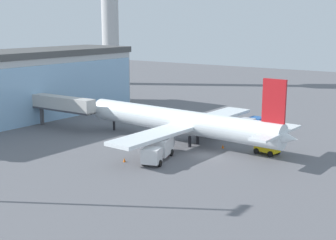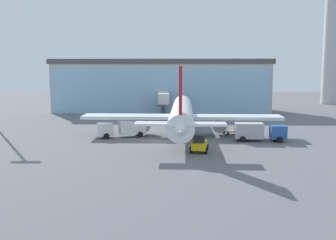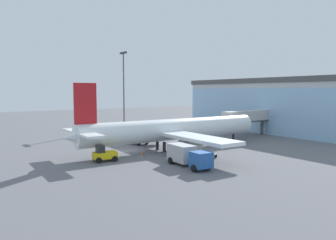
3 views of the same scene
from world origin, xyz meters
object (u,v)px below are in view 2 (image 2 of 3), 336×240
(catering_truck, at_px, (124,128))
(safety_cone_nose, at_px, (190,140))
(airplane, at_px, (182,114))
(pushback_tug, at_px, (199,144))
(fuel_truck, at_px, (258,131))
(baggage_cart, at_px, (232,131))
(safety_cone_wingtip, at_px, (106,132))
(jet_bridge, at_px, (163,98))
(control_tower, at_px, (333,18))

(catering_truck, distance_m, safety_cone_nose, 10.98)
(airplane, xyz_separation_m, pushback_tug, (1.69, -12.85, -2.31))
(fuel_truck, xyz_separation_m, baggage_cart, (-2.77, 5.97, -0.97))
(catering_truck, distance_m, safety_cone_wingtip, 4.71)
(catering_truck, relative_size, safety_cone_nose, 13.86)
(catering_truck, xyz_separation_m, baggage_cart, (17.21, 2.35, -0.97))
(jet_bridge, relative_size, catering_truck, 1.80)
(control_tower, relative_size, airplane, 1.10)
(jet_bridge, height_order, control_tower, control_tower)
(catering_truck, distance_m, fuel_truck, 20.30)
(fuel_truck, bearing_deg, safety_cone_wingtip, 168.42)
(catering_truck, bearing_deg, safety_cone_nose, 139.50)
(airplane, distance_m, safety_cone_nose, 7.01)
(baggage_cart, bearing_deg, fuel_truck, -83.52)
(catering_truck, height_order, pushback_tug, catering_truck)
(fuel_truck, relative_size, pushback_tug, 2.15)
(control_tower, distance_m, pushback_tug, 84.47)
(fuel_truck, relative_size, safety_cone_nose, 13.56)
(airplane, relative_size, pushback_tug, 10.64)
(control_tower, height_order, safety_cone_nose, control_tower)
(baggage_cart, bearing_deg, catering_truck, 169.37)
(control_tower, xyz_separation_m, airplane, (-46.47, -54.57, -21.85))
(pushback_tug, bearing_deg, baggage_cart, -16.02)
(catering_truck, bearing_deg, safety_cone_wingtip, -61.51)
(jet_bridge, height_order, airplane, airplane)
(control_tower, relative_size, fuel_truck, 5.42)
(baggage_cart, distance_m, safety_cone_wingtip, 20.49)
(airplane, bearing_deg, pushback_tug, -169.38)
(safety_cone_nose, bearing_deg, safety_cone_wingtip, 150.56)
(control_tower, bearing_deg, catering_truck, -134.50)
(control_tower, height_order, catering_truck, control_tower)
(jet_bridge, distance_m, catering_truck, 25.63)
(catering_truck, distance_m, baggage_cart, 17.39)
(catering_truck, xyz_separation_m, fuel_truck, (19.98, -3.62, 0.00))
(jet_bridge, height_order, safety_cone_wingtip, jet_bridge)
(safety_cone_wingtip, bearing_deg, jet_bridge, 66.50)
(jet_bridge, relative_size, baggage_cart, 4.33)
(safety_cone_wingtip, bearing_deg, airplane, -5.82)
(jet_bridge, height_order, baggage_cart, jet_bridge)
(pushback_tug, height_order, safety_cone_wingtip, pushback_tug)
(control_tower, relative_size, safety_cone_wingtip, 73.49)
(baggage_cart, bearing_deg, jet_bridge, 97.96)
(fuel_truck, bearing_deg, catering_truck, 174.47)
(jet_bridge, distance_m, airplane, 23.02)
(control_tower, bearing_deg, safety_cone_wingtip, -137.79)
(baggage_cart, height_order, safety_cone_wingtip, baggage_cart)
(jet_bridge, bearing_deg, catering_truck, 165.48)
(control_tower, distance_m, safety_cone_wingtip, 83.16)
(airplane, distance_m, safety_cone_wingtip, 12.74)
(safety_cone_wingtip, bearing_deg, safety_cone_nose, -29.44)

